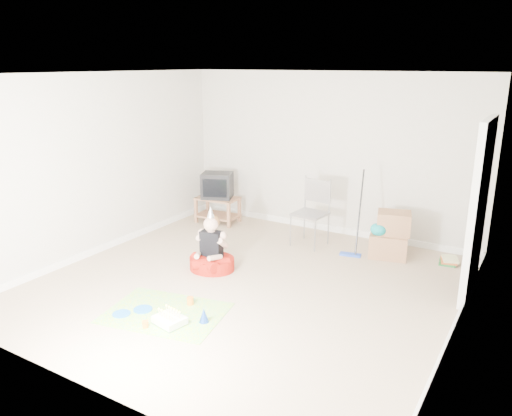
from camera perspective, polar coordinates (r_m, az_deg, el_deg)
The scene contains 16 objects.
ground at distance 6.44m, azimuth -1.08°, elevation -8.70°, with size 5.00×5.00×0.00m, color tan.
doorway_recess at distance 6.40m, azimuth 24.19°, elevation -0.53°, with size 0.02×0.90×2.05m, color black.
tv_stand at distance 8.80m, azimuth -4.39°, elevation 0.06°, with size 0.75×0.51×0.45m.
crt_tv at distance 8.70m, azimuth -4.45°, elevation 2.60°, with size 0.51×0.42×0.44m, color black.
folding_chair at distance 7.64m, azimuth 6.19°, elevation -0.65°, with size 0.51×0.49×1.04m.
cardboard_boxes at distance 7.45m, azimuth 15.06°, elevation -3.06°, with size 0.62×0.53×0.67m.
floor_mop at distance 7.38m, azimuth 10.83°, elevation -3.49°, with size 0.32×0.41×1.23m.
book_pile at distance 7.55m, azimuth 21.17°, elevation -5.60°, with size 0.27×0.32×0.10m.
seated_woman at distance 6.83m, azimuth -5.08°, elevation -5.47°, with size 0.72×0.72×0.90m.
party_mat at distance 5.84m, azimuth -10.32°, elevation -11.71°, with size 1.31×0.95×0.01m, color #FF358F.
birthday_cake at distance 5.59m, azimuth -9.85°, elevation -12.58°, with size 0.36×0.32×0.15m.
blue_plate_near at distance 5.95m, azimuth -12.80°, elevation -11.22°, with size 0.22×0.22×0.01m, color blue.
blue_plate_far at distance 5.91m, azimuth -15.12°, elevation -11.59°, with size 0.20×0.20×0.01m, color blue.
orange_cup_near at distance 5.96m, azimuth -7.52°, elevation -10.47°, with size 0.08×0.08×0.09m, color orange.
orange_cup_far at distance 5.57m, azimuth -12.53°, elevation -12.85°, with size 0.06×0.06×0.07m, color orange.
blue_party_hat at distance 5.56m, azimuth -5.98°, elevation -12.09°, with size 0.11×0.11×0.16m, color blue.
Camera 1 is at (3.10, -4.94, 2.72)m, focal length 35.00 mm.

